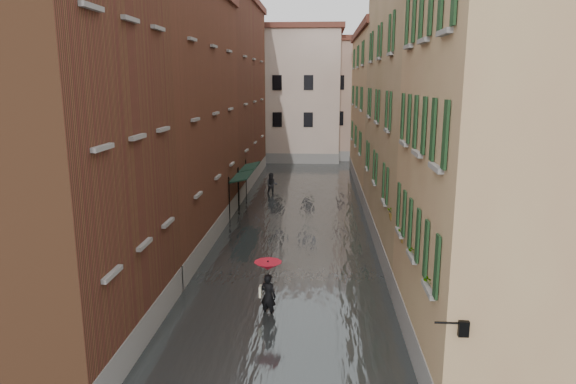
% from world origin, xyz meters
% --- Properties ---
extents(ground, '(120.00, 120.00, 0.00)m').
position_xyz_m(ground, '(0.00, 0.00, 0.00)').
color(ground, slate).
rests_on(ground, ground).
extents(floodwater, '(10.00, 60.00, 0.20)m').
position_xyz_m(floodwater, '(0.00, 13.00, 0.10)').
color(floodwater, '#3F4546').
rests_on(floodwater, ground).
extents(building_left_near, '(6.00, 8.00, 13.00)m').
position_xyz_m(building_left_near, '(-7.00, -2.00, 6.50)').
color(building_left_near, brown).
rests_on(building_left_near, ground).
extents(building_left_mid, '(6.00, 14.00, 12.50)m').
position_xyz_m(building_left_mid, '(-7.00, 9.00, 6.25)').
color(building_left_mid, '#572A1B').
rests_on(building_left_mid, ground).
extents(building_left_far, '(6.00, 16.00, 14.00)m').
position_xyz_m(building_left_far, '(-7.00, 24.00, 7.00)').
color(building_left_far, brown).
rests_on(building_left_far, ground).
extents(building_right_near, '(6.00, 8.00, 11.50)m').
position_xyz_m(building_right_near, '(7.00, -2.00, 5.75)').
color(building_right_near, '#AA7E58').
rests_on(building_right_near, ground).
extents(building_right_mid, '(6.00, 14.00, 13.00)m').
position_xyz_m(building_right_mid, '(7.00, 9.00, 6.50)').
color(building_right_mid, tan).
rests_on(building_right_mid, ground).
extents(building_right_far, '(6.00, 16.00, 11.50)m').
position_xyz_m(building_right_far, '(7.00, 24.00, 5.75)').
color(building_right_far, '#AA7E58').
rests_on(building_right_far, ground).
extents(building_end_cream, '(12.00, 9.00, 13.00)m').
position_xyz_m(building_end_cream, '(-3.00, 38.00, 6.50)').
color(building_end_cream, beige).
rests_on(building_end_cream, ground).
extents(building_end_pink, '(10.00, 9.00, 12.00)m').
position_xyz_m(building_end_pink, '(6.00, 40.00, 6.00)').
color(building_end_pink, tan).
rests_on(building_end_pink, ground).
extents(awning_near, '(1.09, 3.23, 2.80)m').
position_xyz_m(awning_near, '(-3.48, 13.73, 2.47)').
color(awning_near, '#142E22').
rests_on(awning_near, ground).
extents(awning_far, '(1.09, 3.32, 2.80)m').
position_xyz_m(awning_far, '(-3.48, 17.16, 2.47)').
color(awning_far, '#142E22').
rests_on(awning_far, ground).
extents(wall_lantern, '(0.71, 0.22, 0.35)m').
position_xyz_m(wall_lantern, '(4.33, -6.00, 3.01)').
color(wall_lantern, black).
rests_on(wall_lantern, ground).
extents(window_planters, '(0.59, 7.97, 0.84)m').
position_xyz_m(window_planters, '(4.12, -0.74, 3.51)').
color(window_planters, brown).
rests_on(window_planters, ground).
extents(pedestrian_main, '(0.97, 0.97, 2.06)m').
position_xyz_m(pedestrian_main, '(-0.49, 0.35, 1.27)').
color(pedestrian_main, black).
rests_on(pedestrian_main, ground).
extents(pedestrian_far, '(0.91, 0.76, 1.70)m').
position_xyz_m(pedestrian_far, '(-2.22, 19.59, 0.85)').
color(pedestrian_far, black).
rests_on(pedestrian_far, ground).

